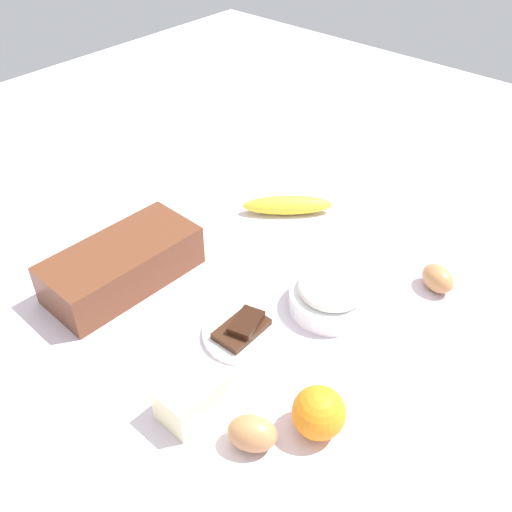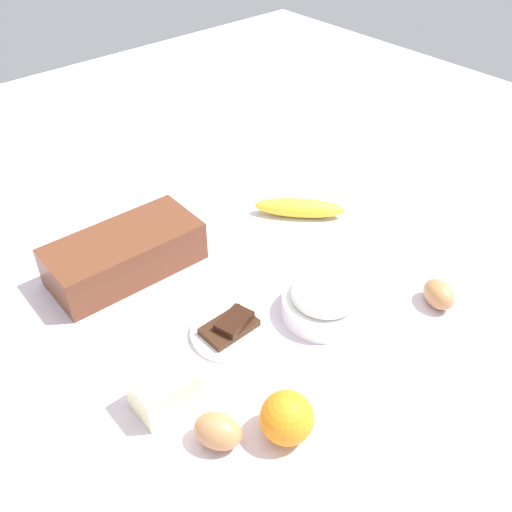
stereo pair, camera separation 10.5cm
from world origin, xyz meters
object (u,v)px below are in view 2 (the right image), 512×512
object	(u,v)px
egg_beside_bowl	(218,431)
banana	(299,208)
loaf_pan	(125,253)
butter_block	(165,390)
orange_fruit	(287,418)
flour_bowl	(324,301)
chocolate_plate	(230,329)
egg_near_butter	(439,294)

from	to	relation	value
egg_beside_bowl	banana	bearing A→B (deg)	34.11
loaf_pan	butter_block	bearing A→B (deg)	-109.51
orange_fruit	butter_block	xyz separation A→B (m)	(-0.10, 0.15, -0.01)
loaf_pan	banana	xyz separation A→B (m)	(0.37, -0.08, -0.02)
flour_bowl	egg_beside_bowl	world-z (taller)	flour_bowl
flour_bowl	butter_block	world-z (taller)	flour_bowl
loaf_pan	chocolate_plate	world-z (taller)	loaf_pan
flour_bowl	banana	bearing A→B (deg)	53.51
flour_bowl	orange_fruit	bearing A→B (deg)	-148.39
banana	butter_block	bearing A→B (deg)	-156.11
loaf_pan	flour_bowl	size ratio (longest dim) A/B	1.97
flour_bowl	banana	xyz separation A→B (m)	(0.18, 0.24, -0.01)
loaf_pan	banana	distance (m)	0.38
banana	egg_beside_bowl	distance (m)	0.57
flour_bowl	chocolate_plate	xyz separation A→B (m)	(-0.15, 0.07, -0.02)
chocolate_plate	banana	bearing A→B (deg)	27.33
egg_beside_bowl	flour_bowl	bearing A→B (deg)	15.10
banana	chocolate_plate	bearing A→B (deg)	-152.67
loaf_pan	egg_beside_bowl	bearing A→B (deg)	-102.09
butter_block	chocolate_plate	bearing A→B (deg)	16.20
egg_beside_bowl	orange_fruit	bearing A→B (deg)	-33.75
banana	orange_fruit	size ratio (longest dim) A/B	2.51
egg_near_butter	egg_beside_bowl	world-z (taller)	egg_beside_bowl
loaf_pan	egg_beside_bowl	world-z (taller)	loaf_pan
flour_bowl	chocolate_plate	world-z (taller)	flour_bowl
egg_near_butter	egg_beside_bowl	bearing A→B (deg)	175.49
flour_bowl	butter_block	xyz separation A→B (m)	(-0.31, 0.02, -0.00)
loaf_pan	egg_beside_bowl	distance (m)	0.41
egg_near_butter	banana	bearing A→B (deg)	88.55
banana	egg_near_butter	bearing A→B (deg)	-91.45
loaf_pan	chocolate_plate	size ratio (longest dim) A/B	2.18
butter_block	orange_fruit	bearing A→B (deg)	-58.07
butter_block	egg_near_butter	distance (m)	0.50
flour_bowl	loaf_pan	bearing A→B (deg)	120.94
banana	chocolate_plate	distance (m)	0.37
loaf_pan	chocolate_plate	xyz separation A→B (m)	(0.04, -0.25, -0.03)
orange_fruit	egg_near_butter	distance (m)	0.38
loaf_pan	egg_beside_bowl	size ratio (longest dim) A/B	4.13
banana	orange_fruit	bearing A→B (deg)	-136.51
banana	orange_fruit	xyz separation A→B (m)	(-0.39, -0.37, 0.02)
chocolate_plate	egg_near_butter	bearing A→B (deg)	-30.04
egg_near_butter	chocolate_plate	xyz separation A→B (m)	(-0.32, 0.18, -0.01)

